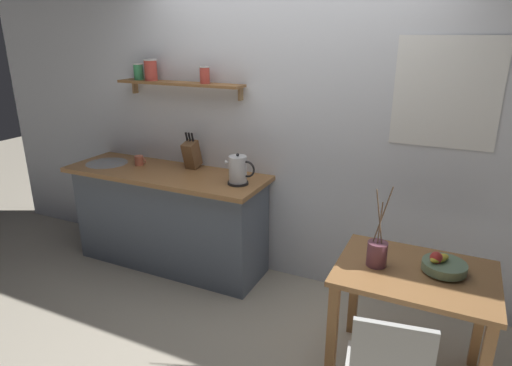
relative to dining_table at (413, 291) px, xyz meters
The scene contains 10 objects.
ground_plane 1.33m from the dining_table, 168.66° to the left, with size 14.00×14.00×0.00m, color #BCB29E.
back_wall 1.49m from the dining_table, 137.14° to the left, with size 6.80×0.11×2.70m.
kitchen_counter 2.23m from the dining_table, 165.68° to the left, with size 1.83×0.63×0.91m.
wall_shelf 2.53m from the dining_table, 161.61° to the left, with size 1.19×0.20×0.31m.
dining_table is the anchor object (origin of this frame).
fruit_bowl 0.23m from the dining_table, 21.16° to the left, with size 0.25×0.25×0.12m.
twig_vase 0.31m from the dining_table, behind, with size 0.12×0.12×0.50m.
electric_kettle 1.56m from the dining_table, 160.38° to the left, with size 0.26×0.17×0.25m.
knife_block 2.15m from the dining_table, 160.51° to the left, with size 0.11×0.18×0.33m.
coffee_mug_by_sink 2.57m from the dining_table, 166.65° to the left, with size 0.12×0.08×0.09m.
Camera 1 is at (1.26, -2.64, 2.05)m, focal length 30.60 mm.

